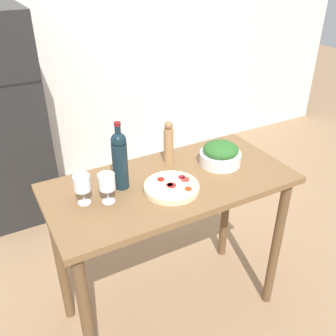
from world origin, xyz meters
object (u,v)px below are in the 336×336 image
refrigerator (0,121)px  wine_bottle (120,159)px  wine_glass_near (107,183)px  homemade_pizza (172,187)px  wine_glass_far (82,184)px  pepper_mill (169,143)px  salad_bowl (220,154)px

refrigerator → wine_bottle: bearing=-74.9°
refrigerator → wine_glass_near: size_ratio=11.13×
homemade_pizza → wine_bottle: bearing=144.4°
wine_glass_far → homemade_pizza: (0.41, -0.10, -0.09)m
wine_glass_far → wine_bottle: bearing=12.7°
wine_glass_near → wine_glass_far: 0.11m
refrigerator → wine_glass_far: refrigerator is taller
homemade_pizza → pepper_mill: bearing=64.2°
wine_glass_near → salad_bowl: size_ratio=0.65×
wine_bottle → pepper_mill: bearing=19.8°
pepper_mill → homemade_pizza: bearing=-115.8°
refrigerator → wine_glass_far: (0.20, -1.55, 0.23)m
homemade_pizza → salad_bowl: bearing=15.9°
wine_bottle → wine_glass_far: (-0.21, -0.05, -0.05)m
wine_bottle → pepper_mill: (0.33, 0.12, -0.04)m
wine_glass_near → homemade_pizza: wine_glass_near is taller
wine_glass_near → pepper_mill: 0.48m
salad_bowl → homemade_pizza: (-0.36, -0.10, -0.04)m
wine_bottle → wine_glass_far: wine_bottle is taller
salad_bowl → pepper_mill: bearing=145.6°
refrigerator → wine_bottle: (0.40, -1.50, 0.28)m
wine_glass_near → refrigerator: bearing=100.7°
wine_bottle → homemade_pizza: 0.29m
refrigerator → wine_glass_near: 1.63m
refrigerator → homemade_pizza: refrigerator is taller
wine_glass_near → pepper_mill: (0.44, 0.21, 0.01)m
salad_bowl → refrigerator: bearing=122.2°
pepper_mill → wine_glass_far: bearing=-162.9°
wine_glass_near → pepper_mill: bearing=25.6°
wine_bottle → salad_bowl: wine_bottle is taller
refrigerator → wine_glass_far: 1.57m
wine_glass_far → pepper_mill: size_ratio=0.62×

